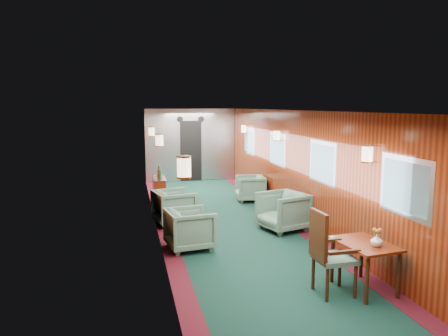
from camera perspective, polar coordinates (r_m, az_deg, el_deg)
name	(u,v)px	position (r m, az deg, el deg)	size (l,w,h in m)	color
room	(232,149)	(8.74, 1.02, 2.49)	(12.00, 12.10, 2.40)	#0C2D23
bulkhead	(191,145)	(14.57, -4.39, 2.98)	(2.98, 0.17, 2.39)	#B1B3B9
windows_right	(297,155)	(9.44, 9.48, 1.68)	(0.02, 8.60, 0.80)	#ABADB2
wall_sconces	(226,139)	(9.27, 0.21, 3.78)	(2.97, 7.97, 0.25)	#FFEEC6
dining_table	(365,250)	(6.30, 17.91, -10.21)	(0.73, 0.96, 0.66)	#65230D
side_chair	(327,250)	(6.00, 13.34, -10.33)	(0.53, 0.56, 1.15)	#1E4739
credenza	(159,194)	(10.50, -8.46, -3.36)	(0.28, 0.90, 1.08)	#65230D
flower_vase	(377,240)	(6.14, 19.32, -8.91)	(0.16, 0.16, 0.16)	beige
armchair_left_near	(190,229)	(7.73, -4.47, -7.94)	(0.76, 0.78, 0.71)	#1E4739
armchair_left_far	(174,207)	(9.33, -6.51, -5.09)	(0.78, 0.81, 0.73)	#1E4739
armchair_right_near	(283,211)	(8.90, 7.68, -5.62)	(0.83, 0.85, 0.78)	#1E4739
armchair_right_far	(250,188)	(11.52, 3.43, -2.66)	(0.72, 0.74, 0.67)	#1E4739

